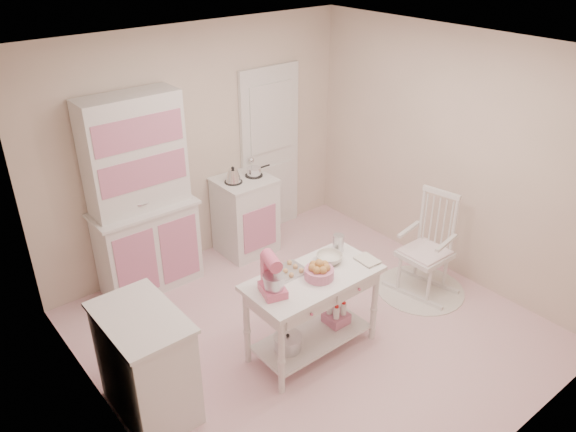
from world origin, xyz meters
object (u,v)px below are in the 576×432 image
at_px(base_cabinet, 147,364).
at_px(work_table, 312,314).
at_px(stove, 245,215).
at_px(stand_mixer, 273,276).
at_px(rocking_chair, 426,245).
at_px(hutch, 142,197).
at_px(bread_basket, 319,273).

xyz_separation_m(base_cabinet, work_table, (1.45, -0.28, -0.06)).
height_order(stove, stand_mixer, stand_mixer).
bearing_deg(stove, work_table, -107.13).
bearing_deg(rocking_chair, base_cabinet, 163.63).
bearing_deg(stand_mixer, hutch, 113.74).
height_order(work_table, bread_basket, bread_basket).
bearing_deg(rocking_chair, stand_mixer, 168.16).
bearing_deg(stove, base_cabinet, -142.80).
bearing_deg(base_cabinet, stove, 37.20).
relative_size(stand_mixer, bread_basket, 1.36).
bearing_deg(work_table, base_cabinet, 168.95).
bearing_deg(stove, bread_basket, -106.13).
relative_size(stove, bread_basket, 3.68).
height_order(hutch, work_table, hutch).
relative_size(base_cabinet, bread_basket, 3.68).
relative_size(base_cabinet, stand_mixer, 2.71).
bearing_deg(work_table, hutch, 109.09).
bearing_deg(base_cabinet, stand_mixer, -14.33).
distance_m(stove, stand_mixer, 2.10).
xyz_separation_m(hutch, base_cabinet, (-0.81, -1.57, -0.58)).
xyz_separation_m(stove, work_table, (-0.56, -1.81, -0.06)).
bearing_deg(base_cabinet, work_table, -11.05).
relative_size(hutch, bread_basket, 8.32).
bearing_deg(bread_basket, stand_mixer, 170.96).
distance_m(base_cabinet, bread_basket, 1.56).
bearing_deg(rocking_chair, bread_basket, 170.39).
bearing_deg(bread_basket, hutch, 109.16).
bearing_deg(hutch, work_table, -70.91).
bearing_deg(rocking_chair, work_table, 168.48).
height_order(base_cabinet, work_table, base_cabinet).
distance_m(hutch, stand_mixer, 1.85).
distance_m(stove, work_table, 1.89).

